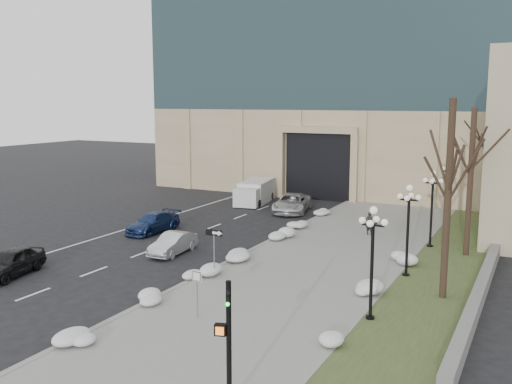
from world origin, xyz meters
TOP-DOWN VIEW (x-y plane):
  - ground at (0.00, 0.00)m, footprint 160.00×160.00m
  - sidewalk at (3.50, 14.00)m, footprint 9.00×40.00m
  - curb at (-1.00, 14.00)m, footprint 0.30×40.00m
  - grass_strip at (10.00, 14.00)m, footprint 4.00×40.00m
  - stone_wall at (12.00, 16.00)m, footprint 0.50×30.00m
  - office_tower at (-2.01, 43.58)m, footprint 40.00×24.70m
  - car_a at (-9.78, 3.50)m, footprint 2.51×4.46m
  - car_b at (-4.83, 10.80)m, footprint 1.54×3.81m
  - car_c at (-9.29, 14.72)m, footprint 2.07×4.52m
  - car_d at (-3.68, 25.48)m, footprint 3.52×5.69m
  - car_e at (-8.35, 28.12)m, footprint 2.43×4.14m
  - pedestrian at (4.18, 20.24)m, footprint 0.62×0.46m
  - box_truck at (-8.22, 27.84)m, footprint 3.14×6.31m
  - one_way_sign at (0.02, 7.68)m, footprint 0.96×0.26m
  - keep_sign at (2.01, 2.82)m, footprint 0.45×0.07m
  - traffic_signal at (6.50, -2.47)m, footprint 0.67×0.88m
  - snow_clump_a at (-0.65, -1.68)m, footprint 1.10×1.60m
  - snow_clump_b at (-0.69, 3.07)m, footprint 1.10×1.60m
  - snow_clump_c at (-0.72, 7.46)m, footprint 1.10×1.60m
  - snow_clump_d at (-0.78, 11.01)m, footprint 1.10×1.60m
  - snow_clump_e at (-0.36, 16.60)m, footprint 1.10×1.60m
  - snow_clump_f at (-0.63, 20.03)m, footprint 1.10×1.60m
  - snow_clump_g at (-0.82, 24.78)m, footprint 1.10×1.60m
  - snow_clump_h at (7.64, 3.20)m, footprint 1.10×1.60m
  - snow_clump_i at (7.53, 8.47)m, footprint 1.10×1.60m
  - snow_clump_j at (7.74, 14.69)m, footprint 1.10×1.60m
  - lamppost_a at (8.30, 6.00)m, footprint 1.18×1.18m
  - lamppost_b at (8.30, 12.50)m, footprint 1.18×1.18m
  - lamppost_c at (8.30, 19.00)m, footprint 1.18×1.18m
  - lamppost_d at (8.30, 25.50)m, footprint 1.18×1.18m
  - tree_near at (10.50, 10.00)m, footprint 3.20×3.20m
  - tree_mid at (10.50, 18.00)m, footprint 3.20×3.20m
  - tree_far at (10.50, 26.00)m, footprint 3.20×3.20m

SIDE VIEW (x-z plane):
  - ground at x=0.00m, z-range 0.00..0.00m
  - grass_strip at x=10.00m, z-range 0.00..0.10m
  - sidewalk at x=3.50m, z-range 0.00..0.12m
  - curb at x=-1.00m, z-range 0.00..0.14m
  - snow_clump_a at x=-0.65m, z-range 0.12..0.48m
  - snow_clump_b at x=-0.69m, z-range 0.12..0.48m
  - snow_clump_c at x=-0.72m, z-range 0.12..0.48m
  - snow_clump_d at x=-0.78m, z-range 0.12..0.48m
  - snow_clump_e at x=-0.36m, z-range 0.12..0.48m
  - snow_clump_f at x=-0.63m, z-range 0.12..0.48m
  - snow_clump_g at x=-0.82m, z-range 0.12..0.48m
  - snow_clump_h at x=7.64m, z-range 0.12..0.48m
  - snow_clump_i at x=7.53m, z-range 0.12..0.48m
  - snow_clump_j at x=7.74m, z-range 0.12..0.48m
  - stone_wall at x=12.00m, z-range 0.00..0.70m
  - car_b at x=-4.83m, z-range 0.00..1.23m
  - car_c at x=-9.29m, z-range 0.00..1.28m
  - car_e at x=-8.35m, z-range 0.00..1.32m
  - car_a at x=-9.78m, z-range 0.00..1.43m
  - car_d at x=-3.68m, z-range 0.00..1.47m
  - pedestrian at x=4.18m, z-range 0.12..1.66m
  - box_truck at x=-8.22m, z-range -0.03..1.89m
  - keep_sign at x=2.01m, z-range 0.49..2.60m
  - traffic_signal at x=6.50m, z-range -0.01..3.88m
  - one_way_sign at x=0.02m, z-range 0.84..3.43m
  - lamppost_a at x=8.30m, z-range 0.69..5.45m
  - lamppost_b at x=8.30m, z-range 0.69..5.45m
  - lamppost_c at x=8.30m, z-range 0.69..5.45m
  - lamppost_d at x=8.30m, z-range 0.69..5.45m
  - tree_mid at x=10.50m, z-range 1.25..9.75m
  - tree_near at x=10.50m, z-range 1.33..10.33m
  - tree_far at x=10.50m, z-range 1.40..10.90m
  - office_tower at x=-2.01m, z-range 0.49..36.49m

